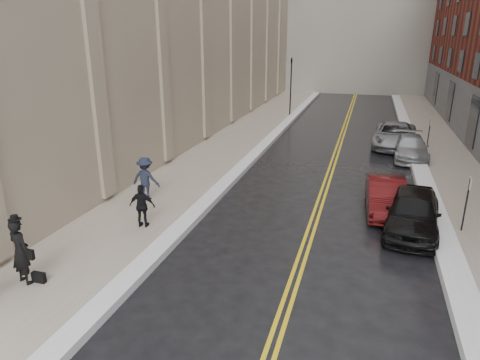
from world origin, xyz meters
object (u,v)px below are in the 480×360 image
Objects in this scene: car_maroon at (386,196)px; car_silver_far at (395,135)px; car_silver_near at (410,148)px; pedestrian_c at (142,206)px; car_black at (413,212)px; pedestrian_main at (20,252)px; pedestrian_b at (146,179)px.

car_silver_far is (0.80, 11.72, 0.08)m from car_maroon.
pedestrian_c reaches higher than car_silver_near.
car_black is 1.08× the size of car_maroon.
car_black is 2.34× the size of pedestrian_main.
car_black is at bearing -65.20° from car_maroon.
pedestrian_b is (0.17, 7.06, -0.04)m from pedestrian_main.
car_silver_near is 2.86m from car_silver_far.
car_silver_near is at bearing -69.18° from car_silver_far.
car_black is 1.00× the size of car_silver_near.
pedestrian_main is at bearing 63.15° from pedestrian_c.
pedestrian_b is (-10.98, -0.20, 0.31)m from car_black.
pedestrian_b is (-10.86, -13.65, 0.32)m from car_silver_far.
pedestrian_main is at bearing -141.80° from car_maroon.
pedestrian_c reaches higher than car_silver_far.
car_silver_far is 3.38× the size of pedestrian_c.
pedestrian_b reaches higher than car_silver_near.
pedestrian_c reaches higher than car_black.
pedestrian_main reaches higher than pedestrian_b.
car_silver_far is at bearing 96.95° from car_black.
pedestrian_b is 1.14× the size of pedestrian_c.
pedestrian_c is at bearing -92.61° from pedestrian_main.
pedestrian_main is 1.19× the size of pedestrian_c.
car_black is at bearing -179.70° from pedestrian_b.
car_black is 10.11m from pedestrian_c.
car_black is at bearing -172.94° from pedestrian_c.
pedestrian_b is at bearing -172.24° from car_maroon.
car_maroon is at bearing 124.35° from car_black.
car_maroon is 10.25m from pedestrian_b.
car_black reaches higher than car_maroon.
car_silver_near is 2.34× the size of pedestrian_main.
car_silver_far is at bearing -102.84° from pedestrian_main.
pedestrian_main is 1.04× the size of pedestrian_b.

